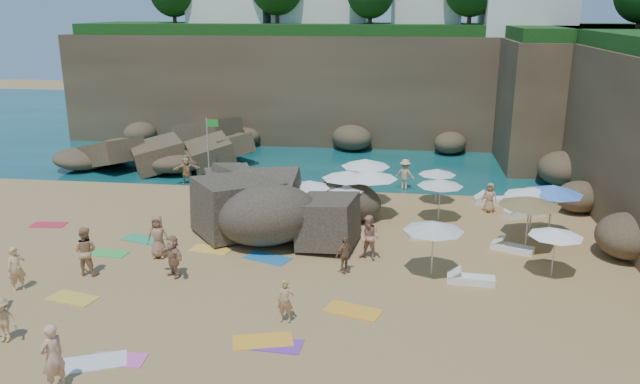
# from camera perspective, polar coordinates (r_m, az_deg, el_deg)

# --- Properties ---
(ground) EXTENTS (120.00, 120.00, 0.00)m
(ground) POSITION_cam_1_polar(r_m,az_deg,el_deg) (26.24, -5.22, -5.89)
(ground) COLOR tan
(ground) RESTS_ON ground
(seawater) EXTENTS (120.00, 120.00, 0.00)m
(seawater) POSITION_cam_1_polar(r_m,az_deg,el_deg) (54.83, 1.62, 6.07)
(seawater) COLOR #0C4751
(seawater) RESTS_ON ground
(cliff_back) EXTENTS (44.00, 8.00, 8.00)m
(cliff_back) POSITION_cam_1_polar(r_m,az_deg,el_deg) (49.12, 3.40, 9.54)
(cliff_back) COLOR brown
(cliff_back) RESTS_ON ground
(cliff_corner) EXTENTS (10.00, 12.00, 8.00)m
(cliff_corner) POSITION_cam_1_polar(r_m,az_deg,el_deg) (45.51, 22.28, 7.79)
(cliff_corner) COLOR brown
(cliff_corner) RESTS_ON ground
(rock_promontory) EXTENTS (12.00, 7.00, 2.00)m
(rock_promontory) POSITION_cam_1_polar(r_m,az_deg,el_deg) (44.08, -14.73, 2.92)
(rock_promontory) COLOR brown
(rock_promontory) RESTS_ON ground
(marina_masts) EXTENTS (3.10, 0.10, 6.00)m
(marina_masts) POSITION_cam_1_polar(r_m,az_deg,el_deg) (58.39, -14.89, 9.15)
(marina_masts) COLOR white
(marina_masts) RESTS_ON ground
(rock_outcrop) EXTENTS (9.08, 7.67, 3.14)m
(rock_outcrop) POSITION_cam_1_polar(r_m,az_deg,el_deg) (29.55, -4.78, -3.26)
(rock_outcrop) COLOR brown
(rock_outcrop) RESTS_ON ground
(flag_pole) EXTENTS (0.73, 0.08, 3.75)m
(flag_pole) POSITION_cam_1_polar(r_m,az_deg,el_deg) (37.57, -10.07, 4.65)
(flag_pole) COLOR silver
(flag_pole) RESTS_ON ground
(parasol_0) EXTENTS (2.52, 2.52, 2.38)m
(parasol_0) POSITION_cam_1_polar(r_m,az_deg,el_deg) (30.25, 2.54, 1.60)
(parasol_0) COLOR silver
(parasol_0) RESTS_ON ground
(parasol_1) EXTENTS (2.56, 2.56, 2.42)m
(parasol_1) POSITION_cam_1_polar(r_m,az_deg,el_deg) (30.18, 4.73, 1.59)
(parasol_1) COLOR silver
(parasol_1) RESTS_ON ground
(parasol_2) EXTENTS (2.57, 2.57, 2.43)m
(parasol_2) POSITION_cam_1_polar(r_m,az_deg,el_deg) (32.46, 4.20, 2.69)
(parasol_2) COLOR silver
(parasol_2) RESTS_ON ground
(parasol_3) EXTENTS (1.97, 1.97, 1.86)m
(parasol_3) POSITION_cam_1_polar(r_m,az_deg,el_deg) (33.17, 10.68, 1.82)
(parasol_3) COLOR silver
(parasol_3) RESTS_ON ground
(parasol_4) EXTENTS (2.21, 2.21, 2.09)m
(parasol_4) POSITION_cam_1_polar(r_m,az_deg,el_deg) (30.38, 10.95, 0.85)
(parasol_4) COLOR silver
(parasol_4) RESTS_ON ground
(parasol_5) EXTENTS (2.04, 2.04, 1.93)m
(parasol_5) POSITION_cam_1_polar(r_m,az_deg,el_deg) (29.80, 2.33, 0.54)
(parasol_5) COLOR silver
(parasol_5) RESTS_ON ground
(parasol_6) EXTENTS (2.60, 2.60, 2.46)m
(parasol_6) POSITION_cam_1_polar(r_m,az_deg,el_deg) (27.31, 18.62, -0.78)
(parasol_6) COLOR silver
(parasol_6) RESTS_ON ground
(parasol_7) EXTENTS (2.52, 2.52, 2.39)m
(parasol_7) POSITION_cam_1_polar(r_m,az_deg,el_deg) (28.99, 18.92, 0.04)
(parasol_7) COLOR silver
(parasol_7) RESTS_ON ground
(parasol_8) EXTENTS (2.06, 2.06, 1.95)m
(parasol_8) POSITION_cam_1_polar(r_m,az_deg,el_deg) (25.31, 20.77, -3.47)
(parasol_8) COLOR silver
(parasol_8) RESTS_ON ground
(parasol_9) EXTENTS (2.15, 2.15, 2.03)m
(parasol_9) POSITION_cam_1_polar(r_m,az_deg,el_deg) (29.82, -0.94, 0.75)
(parasol_9) COLOR silver
(parasol_9) RESTS_ON ground
(parasol_10) EXTENTS (2.64, 2.64, 2.49)m
(parasol_10) POSITION_cam_1_polar(r_m,az_deg,el_deg) (29.26, 20.53, 0.22)
(parasol_10) COLOR silver
(parasol_10) RESTS_ON ground
(parasol_11) EXTENTS (2.33, 2.33, 2.20)m
(parasol_11) POSITION_cam_1_polar(r_m,az_deg,el_deg) (24.02, 10.36, -3.10)
(parasol_11) COLOR silver
(parasol_11) RESTS_ON ground
(lounger_0) EXTENTS (1.87, 0.92, 0.28)m
(lounger_0) POSITION_cam_1_polar(r_m,az_deg,el_deg) (28.67, -0.34, -3.53)
(lounger_0) COLOR white
(lounger_0) RESTS_ON ground
(lounger_1) EXTENTS (2.09, 0.92, 0.31)m
(lounger_1) POSITION_cam_1_polar(r_m,az_deg,el_deg) (34.24, 15.57, -0.75)
(lounger_1) COLOR white
(lounger_1) RESTS_ON ground
(lounger_2) EXTENTS (2.11, 1.31, 0.31)m
(lounger_2) POSITION_cam_1_polar(r_m,az_deg,el_deg) (32.60, 18.16, -1.84)
(lounger_2) COLOR white
(lounger_2) RESTS_ON ground
(lounger_3) EXTENTS (1.91, 1.09, 0.28)m
(lounger_3) POSITION_cam_1_polar(r_m,az_deg,el_deg) (28.58, 9.84, -3.85)
(lounger_3) COLOR white
(lounger_3) RESTS_ON ground
(lounger_4) EXTENTS (1.83, 1.24, 0.27)m
(lounger_4) POSITION_cam_1_polar(r_m,az_deg,el_deg) (27.87, 17.18, -4.92)
(lounger_4) COLOR white
(lounger_4) RESTS_ON ground
(lounger_5) EXTENTS (1.80, 0.72, 0.27)m
(lounger_5) POSITION_cam_1_polar(r_m,az_deg,el_deg) (24.37, 13.63, -7.79)
(lounger_5) COLOR white
(lounger_5) RESTS_ON ground
(towel_1) EXTENTS (1.67, 0.92, 0.03)m
(towel_1) POSITION_cam_1_polar(r_m,az_deg,el_deg) (19.94, -18.02, -14.37)
(towel_1) COLOR pink
(towel_1) RESTS_ON ground
(towel_2) EXTENTS (2.04, 1.40, 0.03)m
(towel_2) POSITION_cam_1_polar(r_m,az_deg,el_deg) (20.02, -5.25, -13.40)
(towel_2) COLOR #FFA828
(towel_2) RESTS_ON ground
(towel_3) EXTENTS (1.60, 0.88, 0.03)m
(towel_3) POSITION_cam_1_polar(r_m,az_deg,el_deg) (27.86, -18.71, -5.34)
(towel_3) COLOR green
(towel_3) RESTS_ON ground
(towel_4) EXTENTS (1.90, 1.25, 0.03)m
(towel_4) POSITION_cam_1_polar(r_m,az_deg,el_deg) (24.23, -21.68, -9.01)
(towel_4) COLOR gold
(towel_4) RESTS_ON ground
(towel_5) EXTENTS (2.04, 1.55, 0.03)m
(towel_5) POSITION_cam_1_polar(r_m,az_deg,el_deg) (20.01, -19.94, -14.43)
(towel_5) COLOR silver
(towel_5) RESTS_ON ground
(towel_6) EXTENTS (1.82, 0.99, 0.03)m
(towel_6) POSITION_cam_1_polar(r_m,az_deg,el_deg) (19.80, -4.27, -13.74)
(towel_6) COLOR purple
(towel_6) RESTS_ON ground
(towel_7) EXTENTS (1.67, 0.95, 0.03)m
(towel_7) POSITION_cam_1_polar(r_m,az_deg,el_deg) (32.47, -23.56, -2.76)
(towel_7) COLOR red
(towel_7) RESTS_ON ground
(towel_8) EXTENTS (2.08, 1.55, 0.03)m
(towel_8) POSITION_cam_1_polar(r_m,az_deg,el_deg) (26.01, -4.81, -6.04)
(towel_8) COLOR #2276BA
(towel_8) RESTS_ON ground
(towel_10) EXTENTS (2.09, 1.47, 0.03)m
(towel_10) POSITION_cam_1_polar(r_m,az_deg,el_deg) (21.73, 3.04, -10.79)
(towel_10) COLOR #FFA128
(towel_10) RESTS_ON ground
(towel_11) EXTENTS (1.97, 1.35, 0.03)m
(towel_11) POSITION_cam_1_polar(r_m,az_deg,el_deg) (29.05, -15.90, -4.18)
(towel_11) COLOR #2EA267
(towel_11) RESTS_ON ground
(towel_12) EXTENTS (1.85, 1.16, 0.03)m
(towel_12) POSITION_cam_1_polar(r_m,az_deg,el_deg) (27.22, -9.95, -5.20)
(towel_12) COLOR yellow
(towel_12) RESTS_ON ground
(person_stand_0) EXTENTS (0.71, 0.73, 1.70)m
(person_stand_0) POSITION_cam_1_polar(r_m,az_deg,el_deg) (25.36, -26.00, -6.34)
(person_stand_0) COLOR tan
(person_stand_0) RESTS_ON ground
(person_stand_1) EXTENTS (0.95, 0.74, 1.94)m
(person_stand_1) POSITION_cam_1_polar(r_m,az_deg,el_deg) (25.75, -20.67, -5.07)
(person_stand_1) COLOR tan
(person_stand_1) RESTS_ON ground
(person_stand_2) EXTENTS (1.22, 0.81, 1.75)m
(person_stand_2) POSITION_cam_1_polar(r_m,az_deg,el_deg) (35.68, 7.79, 1.61)
(person_stand_2) COLOR #DAAA7C
(person_stand_2) RESTS_ON ground
(person_stand_3) EXTENTS (0.87, 0.88, 1.49)m
(person_stand_3) POSITION_cam_1_polar(r_m,az_deg,el_deg) (24.36, 2.27, -5.76)
(person_stand_3) COLOR #8A6045
(person_stand_3) RESTS_ON ground
(person_stand_4) EXTENTS (0.83, 0.60, 1.52)m
(person_stand_4) POSITION_cam_1_polar(r_m,az_deg,el_deg) (32.57, 15.25, -0.50)
(person_stand_4) COLOR tan
(person_stand_4) RESTS_ON ground
(person_stand_5) EXTENTS (1.65, 1.07, 1.73)m
(person_stand_5) POSITION_cam_1_polar(r_m,az_deg,el_deg) (37.33, -12.09, 2.05)
(person_stand_5) COLOR tan
(person_stand_5) RESTS_ON ground
(person_stand_6) EXTENTS (0.71, 0.83, 1.94)m
(person_stand_6) POSITION_cam_1_polar(r_m,az_deg,el_deg) (18.74, -23.26, -13.69)
(person_stand_6) COLOR #DDA47D
(person_stand_6) RESTS_ON ground
(person_lie_0) EXTENTS (0.99, 1.48, 0.39)m
(person_lie_0) POSITION_cam_1_polar(r_m,az_deg,el_deg) (22.11, -26.86, -11.68)
(person_lie_0) COLOR tan
(person_lie_0) RESTS_ON ground
(person_lie_2) EXTENTS (1.08, 1.88, 0.48)m
(person_lie_2) POSITION_cam_1_polar(r_m,az_deg,el_deg) (26.78, -14.49, -5.34)
(person_lie_2) COLOR #A26E51
(person_lie_2) RESTS_ON ground
(person_lie_3) EXTENTS (2.20, 2.22, 0.44)m
(person_lie_3) POSITION_cam_1_polar(r_m,az_deg,el_deg) (24.84, -13.22, -7.07)
(person_lie_3) COLOR tan
(person_lie_3) RESTS_ON ground
(person_lie_4) EXTENTS (0.60, 1.49, 0.35)m
(person_lie_4) POSITION_cam_1_polar(r_m,az_deg,el_deg) (21.00, -3.15, -11.34)
(person_lie_4) COLOR tan
(person_lie_4) RESTS_ON ground
(person_lie_5) EXTENTS (1.59, 2.07, 0.71)m
(person_lie_5) POSITION_cam_1_polar(r_m,az_deg,el_deg) (25.76, 4.51, -5.46)
(person_lie_5) COLOR tan
(person_lie_5) RESTS_ON ground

